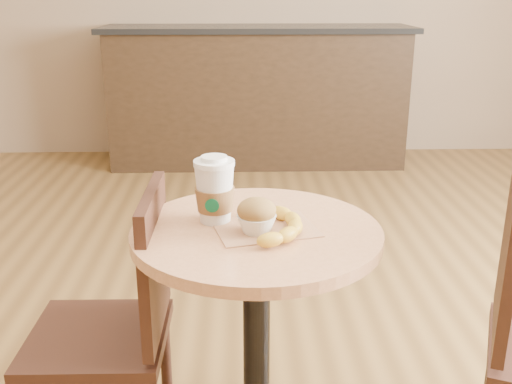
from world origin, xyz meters
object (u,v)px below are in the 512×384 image
cafe_table (256,317)px  coffee_cup (215,193)px  banana (280,224)px  chair_left (118,324)px  muffin (257,216)px

cafe_table → coffee_cup: bearing=154.2°
cafe_table → banana: bearing=-23.0°
banana → cafe_table: bearing=160.8°
cafe_table → banana: (0.06, -0.02, 0.27)m
cafe_table → chair_left: size_ratio=0.90×
cafe_table → muffin: muffin is taller
muffin → banana: bearing=7.0°
cafe_table → banana: size_ratio=2.88×
coffee_cup → muffin: (0.10, -0.08, -0.03)m
coffee_cup → muffin: coffee_cup is taller
cafe_table → banana: banana is taller
muffin → coffee_cup: bearing=141.5°
muffin → banana: 0.06m
muffin → banana: muffin is taller
muffin → banana: size_ratio=0.37×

